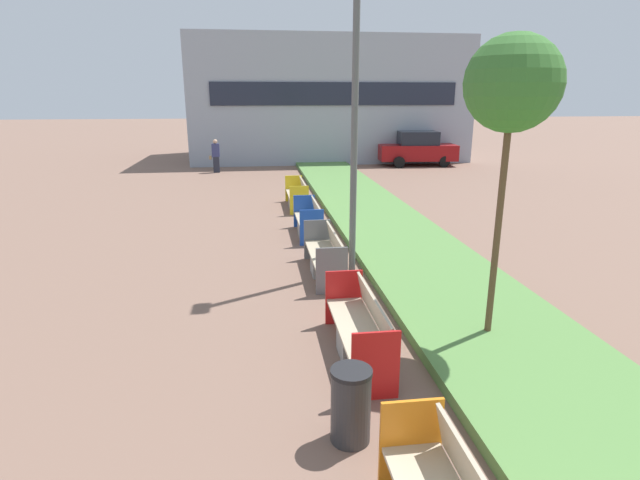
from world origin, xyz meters
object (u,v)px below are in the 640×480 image
Objects in this scene: street_lamp_post at (355,95)px; pedestrian_walking at (216,156)px; bench_blue_frame at (309,222)px; bench_yellow_frame at (298,197)px; bench_red_frame at (360,333)px; litter_bin at (351,405)px; sapling_tree_near at (513,86)px; parked_car_distant at (417,149)px; bench_grey_frame at (326,258)px.

street_lamp_post is 4.08× the size of pedestrian_walking.
bench_blue_frame is 3.62m from bench_yellow_frame.
bench_blue_frame is at bearing -90.05° from bench_yellow_frame.
bench_blue_frame is (-0.00, 6.73, -0.01)m from bench_red_frame.
bench_yellow_frame is at bearing 89.95° from bench_blue_frame.
litter_bin is at bearing -93.26° from bench_blue_frame.
sapling_tree_near reaches higher than bench_yellow_frame.
pedestrian_walking reaches higher than bench_yellow_frame.
street_lamp_post is 1.55× the size of parked_car_distant.
sapling_tree_near is at bearing 5.41° from bench_red_frame.
bench_grey_frame is 1.14× the size of bench_blue_frame.
sapling_tree_near is at bearing -58.01° from bench_grey_frame.
street_lamp_post is at bearing 80.63° from bench_red_frame.
bench_grey_frame is 18.45m from parked_car_distant.
bench_blue_frame is (-0.00, 3.18, -0.01)m from bench_grey_frame.
parked_car_distant reaches higher than pedestrian_walking.
parked_car_distant is (6.92, 16.68, -2.82)m from street_lamp_post.
parked_car_distant is (8.02, 22.22, 0.47)m from litter_bin.
street_lamp_post is at bearing 78.74° from litter_bin.
sapling_tree_near is (2.09, -3.35, 3.47)m from bench_grey_frame.
street_lamp_post is 3.80m from sapling_tree_near.
street_lamp_post is at bearing 14.00° from bench_grey_frame.
sapling_tree_near is at bearing -99.99° from parked_car_distant.
bench_blue_frame is 4.57m from street_lamp_post.
bench_blue_frame is at bearing 90.03° from bench_red_frame.
parked_car_distant is at bearing 6.69° from pedestrian_walking.
pedestrian_walking is at bearing -168.21° from parked_car_distant.
street_lamp_post reaches higher than pedestrian_walking.
street_lamp_post is (1.10, 5.54, 3.29)m from litter_bin.
bench_blue_frame is at bearing 90.06° from bench_grey_frame.
bench_red_frame and bench_blue_frame have the same top height.
bench_blue_frame is 0.88× the size of bench_yellow_frame.
bench_red_frame is 1.38× the size of pedestrian_walking.
parked_car_distant is at bearing 70.14° from litter_bin.
bench_yellow_frame is 1.37× the size of pedestrian_walking.
bench_yellow_frame is 7.48m from street_lamp_post.
bench_red_frame is at bearing -105.18° from parked_car_distant.
parked_car_distant is at bearing 67.47° from street_lamp_post.
street_lamp_post reaches higher than parked_car_distant.
pedestrian_walking reaches higher than bench_blue_frame.
bench_grey_frame is at bearing -90.00° from bench_yellow_frame.
street_lamp_post is (0.61, 0.15, 3.36)m from bench_grey_frame.
litter_bin is (-0.49, -1.84, 0.07)m from bench_red_frame.
bench_red_frame is 6.73m from bench_blue_frame.
bench_grey_frame and bench_yellow_frame have the same top height.
pedestrian_walking is (-3.33, 8.76, 0.46)m from bench_yellow_frame.
street_lamp_post reaches higher than sapling_tree_near.
bench_grey_frame is at bearing -109.00° from parked_car_distant.
sapling_tree_near reaches higher than litter_bin.
bench_grey_frame is 6.80m from bench_yellow_frame.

